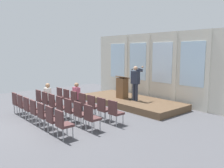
# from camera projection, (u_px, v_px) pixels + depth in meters

# --- Properties ---
(ground_plane) EXTENTS (15.15, 15.15, 0.00)m
(ground_plane) POSITION_uv_depth(u_px,v_px,m) (53.00, 121.00, 9.26)
(ground_plane) COLOR #4C4C51
(rear_partition) EXTENTS (8.53, 0.14, 3.68)m
(rear_partition) POSITION_uv_depth(u_px,v_px,m) (150.00, 67.00, 12.72)
(rear_partition) COLOR beige
(rear_partition) RESTS_ON ground
(stage_platform) EXTENTS (5.57, 2.36, 0.31)m
(stage_platform) POSITION_uv_depth(u_px,v_px,m) (130.00, 102.00, 12.05)
(stage_platform) COLOR brown
(stage_platform) RESTS_ON ground
(speaker) EXTENTS (0.50, 0.69, 1.70)m
(speaker) POSITION_uv_depth(u_px,v_px,m) (135.00, 81.00, 11.40)
(speaker) COLOR #232838
(speaker) RESTS_ON stage_platform
(mic_stand) EXTENTS (0.28, 0.28, 1.55)m
(mic_stand) POSITION_uv_depth(u_px,v_px,m) (132.00, 93.00, 11.82)
(mic_stand) COLOR black
(mic_stand) RESTS_ON stage_platform
(lectern) EXTENTS (0.60, 0.48, 1.16)m
(lectern) POSITION_uv_depth(u_px,v_px,m) (122.00, 88.00, 12.12)
(lectern) COLOR brown
(lectern) RESTS_ON stage_platform
(chair_r0_c0) EXTENTS (0.46, 0.44, 0.94)m
(chair_r0_c0) POSITION_uv_depth(u_px,v_px,m) (62.00, 96.00, 11.66)
(chair_r0_c0) COLOR #99999E
(chair_r0_c0) RESTS_ON ground
(chair_r0_c1) EXTENTS (0.46, 0.44, 0.94)m
(chair_r0_c1) POSITION_uv_depth(u_px,v_px,m) (68.00, 98.00, 11.16)
(chair_r0_c1) COLOR #99999E
(chair_r0_c1) RESTS_ON ground
(chair_r0_c2) EXTENTS (0.46, 0.44, 0.94)m
(chair_r0_c2) POSITION_uv_depth(u_px,v_px,m) (76.00, 100.00, 10.66)
(chair_r0_c2) COLOR #99999E
(chair_r0_c2) RESTS_ON ground
(audience_r0_c2) EXTENTS (0.36, 0.39, 1.32)m
(audience_r0_c2) POSITION_uv_depth(u_px,v_px,m) (77.00, 95.00, 10.68)
(audience_r0_c2) COLOR #2D2D33
(audience_r0_c2) RESTS_ON ground
(chair_r0_c3) EXTENTS (0.46, 0.44, 0.94)m
(chair_r0_c3) POSITION_uv_depth(u_px,v_px,m) (84.00, 102.00, 10.16)
(chair_r0_c3) COLOR #99999E
(chair_r0_c3) RESTS_ON ground
(chair_r0_c4) EXTENTS (0.46, 0.44, 0.94)m
(chair_r0_c4) POSITION_uv_depth(u_px,v_px,m) (93.00, 105.00, 9.65)
(chair_r0_c4) COLOR #99999E
(chair_r0_c4) RESTS_ON ground
(chair_r0_c5) EXTENTS (0.46, 0.44, 0.94)m
(chair_r0_c5) POSITION_uv_depth(u_px,v_px,m) (104.00, 108.00, 9.15)
(chair_r0_c5) COLOR #99999E
(chair_r0_c5) RESTS_ON ground
(chair_r0_c6) EXTENTS (0.46, 0.44, 0.94)m
(chair_r0_c6) POSITION_uv_depth(u_px,v_px,m) (115.00, 111.00, 8.65)
(chair_r0_c6) COLOR #99999E
(chair_r0_c6) RESTS_ON ground
(chair_r1_c0) EXTENTS (0.46, 0.44, 0.94)m
(chair_r1_c0) POSITION_uv_depth(u_px,v_px,m) (41.00, 98.00, 10.96)
(chair_r1_c0) COLOR #99999E
(chair_r1_c0) RESTS_ON ground
(chair_r1_c1) EXTENTS (0.46, 0.44, 0.94)m
(chair_r1_c1) POSITION_uv_depth(u_px,v_px,m) (47.00, 101.00, 10.46)
(chair_r1_c1) COLOR #99999E
(chair_r1_c1) RESTS_ON ground
(audience_r1_c1) EXTENTS (0.36, 0.39, 1.32)m
(audience_r1_c1) POSITION_uv_depth(u_px,v_px,m) (49.00, 96.00, 10.48)
(audience_r1_c1) COLOR #2D2D33
(audience_r1_c1) RESTS_ON ground
(chair_r1_c2) EXTENTS (0.46, 0.44, 0.94)m
(chair_r1_c2) POSITION_uv_depth(u_px,v_px,m) (54.00, 103.00, 9.96)
(chair_r1_c2) COLOR #99999E
(chair_r1_c2) RESTS_ON ground
(chair_r1_c3) EXTENTS (0.46, 0.44, 0.94)m
(chair_r1_c3) POSITION_uv_depth(u_px,v_px,m) (62.00, 106.00, 9.46)
(chair_r1_c3) COLOR #99999E
(chair_r1_c3) RESTS_ON ground
(chair_r1_c4) EXTENTS (0.46, 0.44, 0.94)m
(chair_r1_c4) POSITION_uv_depth(u_px,v_px,m) (71.00, 109.00, 8.95)
(chair_r1_c4) COLOR #99999E
(chair_r1_c4) RESTS_ON ground
(chair_r1_c5) EXTENTS (0.46, 0.44, 0.94)m
(chair_r1_c5) POSITION_uv_depth(u_px,v_px,m) (80.00, 112.00, 8.45)
(chair_r1_c5) COLOR #99999E
(chair_r1_c5) RESTS_ON ground
(chair_r1_c6) EXTENTS (0.46, 0.44, 0.94)m
(chair_r1_c6) POSITION_uv_depth(u_px,v_px,m) (91.00, 116.00, 7.95)
(chair_r1_c6) COLOR #99999E
(chair_r1_c6) RESTS_ON ground
(chair_r2_c0) EXTENTS (0.46, 0.44, 0.94)m
(chair_r2_c0) POSITION_uv_depth(u_px,v_px,m) (17.00, 102.00, 10.26)
(chair_r2_c0) COLOR #99999E
(chair_r2_c0) RESTS_ON ground
(chair_r2_c1) EXTENTS (0.46, 0.44, 0.94)m
(chair_r2_c1) POSITION_uv_depth(u_px,v_px,m) (23.00, 104.00, 9.76)
(chair_r2_c1) COLOR #99999E
(chair_r2_c1) RESTS_ON ground
(chair_r2_c2) EXTENTS (0.46, 0.44, 0.94)m
(chair_r2_c2) POSITION_uv_depth(u_px,v_px,m) (29.00, 107.00, 9.26)
(chair_r2_c2) COLOR #99999E
(chair_r2_c2) RESTS_ON ground
(chair_r2_c3) EXTENTS (0.46, 0.44, 0.94)m
(chair_r2_c3) POSITION_uv_depth(u_px,v_px,m) (36.00, 110.00, 8.76)
(chair_r2_c3) COLOR #99999E
(chair_r2_c3) RESTS_ON ground
(chair_r2_c4) EXTENTS (0.46, 0.44, 0.94)m
(chair_r2_c4) POSITION_uv_depth(u_px,v_px,m) (44.00, 114.00, 8.25)
(chair_r2_c4) COLOR #99999E
(chair_r2_c4) RESTS_ON ground
(chair_r2_c5) EXTENTS (0.46, 0.44, 0.94)m
(chair_r2_c5) POSITION_uv_depth(u_px,v_px,m) (53.00, 118.00, 7.75)
(chair_r2_c5) COLOR #99999E
(chair_r2_c5) RESTS_ON ground
(chair_r2_c6) EXTENTS (0.46, 0.44, 0.94)m
(chair_r2_c6) POSITION_uv_depth(u_px,v_px,m) (63.00, 123.00, 7.25)
(chair_r2_c6) COLOR #99999E
(chair_r2_c6) RESTS_ON ground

